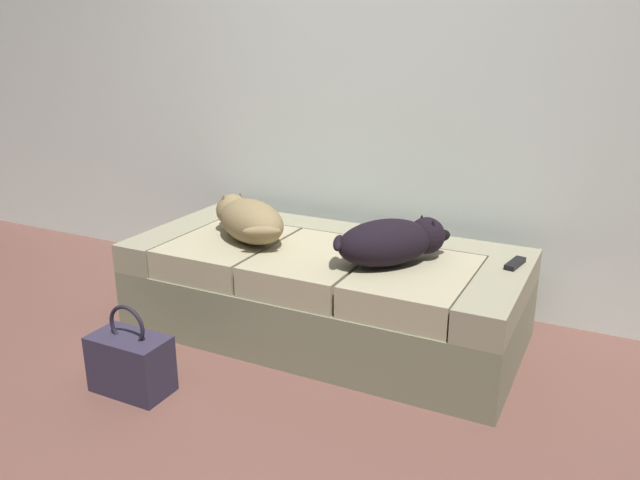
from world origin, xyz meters
TOP-DOWN VIEW (x-y plane):
  - ground_plane at (0.00, 0.00)m, footprint 10.00×10.00m
  - back_wall at (0.00, 1.77)m, footprint 6.40×0.10m
  - couch at (0.00, 1.14)m, footprint 1.83×0.85m
  - dog_tan at (-0.38, 1.08)m, footprint 0.55×0.44m
  - dog_dark at (0.36, 1.08)m, footprint 0.47×0.52m
  - tv_remote at (0.84, 1.28)m, footprint 0.07×0.16m
  - handbag at (-0.46, 0.31)m, footprint 0.32×0.18m

SIDE VIEW (x-z plane):
  - ground_plane at x=0.00m, z-range 0.00..0.00m
  - handbag at x=-0.46m, z-range -0.06..0.31m
  - couch at x=0.00m, z-range 0.00..0.43m
  - tv_remote at x=0.84m, z-range 0.44..0.46m
  - dog_dark at x=0.36m, z-range 0.44..0.64m
  - dog_tan at x=-0.38m, z-range 0.44..0.64m
  - back_wall at x=0.00m, z-range 0.00..2.80m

